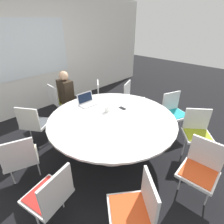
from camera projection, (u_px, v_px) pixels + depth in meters
The scene contains 17 objects.
ground_plane at pixel (112, 151), 3.26m from camera, with size 16.00×16.00×0.00m, color black.
wall_back at pixel (33, 57), 4.23m from camera, with size 8.00×0.07×2.70m.
conference_table at pixel (112, 123), 2.96m from camera, with size 2.11×2.11×0.73m.
chair_0 at pixel (59, 99), 4.09m from camera, with size 0.44×0.46×0.85m.
chair_1 at pixel (34, 122), 3.19m from camera, with size 0.59×0.60×0.85m.
chair_2 at pixel (20, 157), 2.39m from camera, with size 0.56×0.54×0.85m.
chair_3 at pixel (50, 194), 1.89m from camera, with size 0.53×0.51×0.85m.
chair_4 at pixel (136, 207), 1.76m from camera, with size 0.60×0.61×0.85m.
chair_5 at pixel (201, 167), 2.23m from camera, with size 0.44×0.46×0.85m.
chair_6 at pixel (197, 130), 2.95m from camera, with size 0.60×0.61×0.85m.
chair_7 at pixel (174, 110), 3.60m from camera, with size 0.56×0.55×0.85m.
chair_8 at pixel (132, 97), 4.21m from camera, with size 0.56×0.55×0.85m.
chair_9 at pixel (104, 96), 4.27m from camera, with size 0.61×0.61×0.85m.
person_0 at pixel (66, 93), 3.90m from camera, with size 0.27×0.37×1.20m.
laptop at pixel (87, 101), 3.33m from camera, with size 0.35×0.26×0.21m.
coffee_cup at pixel (107, 109), 3.07m from camera, with size 0.09×0.09×0.10m.
cell_phone at pixel (122, 108), 3.19m from camera, with size 0.08×0.14×0.01m.
Camera 1 is at (-1.82, -1.74, 2.19)m, focal length 28.00 mm.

